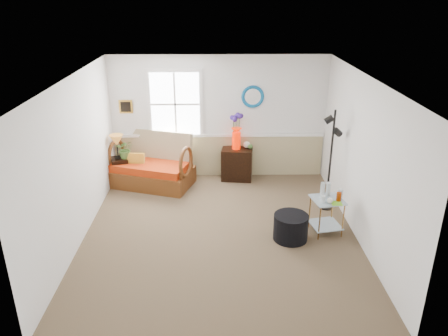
{
  "coord_description": "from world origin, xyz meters",
  "views": [
    {
      "loc": [
        -0.04,
        -6.36,
        3.82
      ],
      "look_at": [
        0.07,
        0.36,
        1.04
      ],
      "focal_mm": 35.0,
      "sensor_mm": 36.0,
      "label": 1
    }
  ],
  "objects_px": {
    "lamp_stand": "(121,171)",
    "cabinet": "(237,164)",
    "ottoman": "(291,227)",
    "floor_lamp": "(330,161)",
    "side_table": "(326,216)",
    "loveseat": "(151,161)"
  },
  "relations": [
    {
      "from": "lamp_stand",
      "to": "floor_lamp",
      "type": "bearing_deg",
      "value": -15.57
    },
    {
      "from": "cabinet",
      "to": "side_table",
      "type": "relative_size",
      "value": 1.11
    },
    {
      "from": "lamp_stand",
      "to": "ottoman",
      "type": "height_order",
      "value": "lamp_stand"
    },
    {
      "from": "side_table",
      "to": "loveseat",
      "type": "bearing_deg",
      "value": 147.99
    },
    {
      "from": "side_table",
      "to": "floor_lamp",
      "type": "bearing_deg",
      "value": 75.49
    },
    {
      "from": "floor_lamp",
      "to": "ottoman",
      "type": "xyz_separation_m",
      "value": [
        -0.85,
        -1.1,
        -0.72
      ]
    },
    {
      "from": "ottoman",
      "to": "lamp_stand",
      "type": "bearing_deg",
      "value": 145.19
    },
    {
      "from": "loveseat",
      "to": "floor_lamp",
      "type": "relative_size",
      "value": 0.86
    },
    {
      "from": "cabinet",
      "to": "floor_lamp",
      "type": "height_order",
      "value": "floor_lamp"
    },
    {
      "from": "loveseat",
      "to": "cabinet",
      "type": "relative_size",
      "value": 2.38
    },
    {
      "from": "floor_lamp",
      "to": "loveseat",
      "type": "bearing_deg",
      "value": 166.07
    },
    {
      "from": "lamp_stand",
      "to": "floor_lamp",
      "type": "xyz_separation_m",
      "value": [
        4.05,
        -1.13,
        0.65
      ]
    },
    {
      "from": "lamp_stand",
      "to": "cabinet",
      "type": "height_order",
      "value": "cabinet"
    },
    {
      "from": "side_table",
      "to": "ottoman",
      "type": "distance_m",
      "value": 0.66
    },
    {
      "from": "ottoman",
      "to": "loveseat",
      "type": "bearing_deg",
      "value": 139.38
    },
    {
      "from": "lamp_stand",
      "to": "side_table",
      "type": "relative_size",
      "value": 0.94
    },
    {
      "from": "lamp_stand",
      "to": "cabinet",
      "type": "relative_size",
      "value": 0.85
    },
    {
      "from": "lamp_stand",
      "to": "ottoman",
      "type": "bearing_deg",
      "value": -34.81
    },
    {
      "from": "ottoman",
      "to": "side_table",
      "type": "bearing_deg",
      "value": 18.39
    },
    {
      "from": "floor_lamp",
      "to": "ottoman",
      "type": "height_order",
      "value": "floor_lamp"
    },
    {
      "from": "cabinet",
      "to": "floor_lamp",
      "type": "relative_size",
      "value": 0.36
    },
    {
      "from": "floor_lamp",
      "to": "cabinet",
      "type": "bearing_deg",
      "value": 144.02
    }
  ]
}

